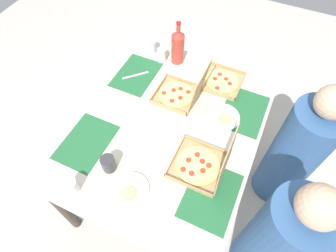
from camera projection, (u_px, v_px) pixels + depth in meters
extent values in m
plane|color=beige|center=(168.00, 179.00, 2.36)|extent=(6.00, 6.00, 0.00)
cylinder|color=#3F3328|center=(149.00, 81.00, 2.49)|extent=(0.07, 0.07, 0.75)
cylinder|color=#3F3328|center=(62.00, 207.00, 1.85)|extent=(0.07, 0.07, 0.75)
cylinder|color=#3F3328|center=(254.00, 117.00, 2.26)|extent=(0.07, 0.07, 0.75)
cube|color=beige|center=(168.00, 127.00, 1.74)|extent=(1.37, 1.08, 0.03)
cube|color=#236638|center=(136.00, 74.00, 1.98)|extent=(0.36, 0.26, 0.00)
cube|color=#236638|center=(86.00, 142.00, 1.66)|extent=(0.36, 0.26, 0.00)
cube|color=#236638|center=(244.00, 111.00, 1.79)|extent=(0.36, 0.26, 0.00)
cube|color=#236638|center=(211.00, 195.00, 1.47)|extent=(0.36, 0.26, 0.00)
cube|color=tan|center=(198.00, 166.00, 1.57)|extent=(0.28, 0.28, 0.01)
cube|color=tan|center=(207.00, 145.00, 1.62)|extent=(0.01, 0.28, 0.03)
cube|color=tan|center=(188.00, 186.00, 1.48)|extent=(0.01, 0.28, 0.03)
cube|color=tan|center=(175.00, 155.00, 1.58)|extent=(0.28, 0.01, 0.03)
cube|color=tan|center=(222.00, 174.00, 1.52)|extent=(0.28, 0.01, 0.03)
cylinder|color=#E0B76B|center=(198.00, 165.00, 1.56)|extent=(0.25, 0.25, 0.01)
cylinder|color=#EFD67F|center=(198.00, 165.00, 1.55)|extent=(0.22, 0.22, 0.00)
cylinder|color=red|center=(192.00, 173.00, 1.52)|extent=(0.03, 0.03, 0.00)
cylinder|color=red|center=(203.00, 171.00, 1.53)|extent=(0.03, 0.03, 0.00)
cylinder|color=red|center=(209.00, 165.00, 1.55)|extent=(0.03, 0.03, 0.00)
cylinder|color=red|center=(202.00, 161.00, 1.56)|extent=(0.03, 0.03, 0.00)
cylinder|color=red|center=(197.00, 155.00, 1.58)|extent=(0.03, 0.03, 0.00)
cylinder|color=red|center=(189.00, 160.00, 1.56)|extent=(0.03, 0.03, 0.00)
cylinder|color=red|center=(183.00, 169.00, 1.53)|extent=(0.03, 0.03, 0.00)
cube|color=tan|center=(226.00, 161.00, 1.39)|extent=(0.28, 0.02, 0.28)
cube|color=tan|center=(176.00, 96.00, 1.86)|extent=(0.26, 0.26, 0.01)
cube|color=tan|center=(184.00, 81.00, 1.91)|extent=(0.01, 0.26, 0.03)
cube|color=tan|center=(168.00, 108.00, 1.78)|extent=(0.01, 0.26, 0.03)
cube|color=tan|center=(159.00, 88.00, 1.88)|extent=(0.26, 0.01, 0.03)
cube|color=tan|center=(194.00, 100.00, 1.82)|extent=(0.26, 0.01, 0.03)
cylinder|color=#E0B76B|center=(176.00, 95.00, 1.85)|extent=(0.23, 0.23, 0.01)
cylinder|color=#EFD67F|center=(176.00, 94.00, 1.85)|extent=(0.21, 0.21, 0.00)
cylinder|color=red|center=(172.00, 101.00, 1.81)|extent=(0.03, 0.03, 0.00)
cylinder|color=red|center=(180.00, 98.00, 1.82)|extent=(0.03, 0.03, 0.00)
cylinder|color=red|center=(188.00, 92.00, 1.85)|extent=(0.03, 0.03, 0.00)
cylinder|color=red|center=(181.00, 89.00, 1.87)|extent=(0.03, 0.03, 0.00)
cylinder|color=red|center=(174.00, 90.00, 1.86)|extent=(0.03, 0.03, 0.00)
cylinder|color=red|center=(164.00, 93.00, 1.85)|extent=(0.03, 0.03, 0.00)
cube|color=tan|center=(200.00, 86.00, 1.69)|extent=(0.26, 0.05, 0.26)
cube|color=tan|center=(222.00, 82.00, 1.93)|extent=(0.26, 0.26, 0.01)
cube|color=tan|center=(228.00, 68.00, 1.98)|extent=(0.01, 0.26, 0.03)
cube|color=tan|center=(216.00, 93.00, 1.85)|extent=(0.01, 0.26, 0.03)
cube|color=tan|center=(205.00, 75.00, 1.95)|extent=(0.26, 0.01, 0.03)
cube|color=tan|center=(240.00, 86.00, 1.89)|extent=(0.26, 0.01, 0.03)
cylinder|color=#E0B76B|center=(222.00, 81.00, 1.92)|extent=(0.23, 0.23, 0.01)
cylinder|color=#EFD67F|center=(222.00, 80.00, 1.92)|extent=(0.21, 0.21, 0.00)
cylinder|color=red|center=(217.00, 88.00, 1.87)|extent=(0.03, 0.03, 0.00)
cylinder|color=red|center=(230.00, 84.00, 1.90)|extent=(0.03, 0.03, 0.00)
cylinder|color=red|center=(226.00, 79.00, 1.92)|extent=(0.03, 0.03, 0.00)
cylinder|color=red|center=(220.00, 74.00, 1.95)|extent=(0.03, 0.03, 0.00)
cylinder|color=red|center=(215.00, 79.00, 1.92)|extent=(0.03, 0.03, 0.00)
cylinder|color=white|center=(223.00, 117.00, 1.76)|extent=(0.20, 0.20, 0.01)
cylinder|color=white|center=(223.00, 117.00, 1.75)|extent=(0.21, 0.21, 0.01)
cylinder|color=#E0B76B|center=(226.00, 119.00, 1.73)|extent=(0.08, 0.08, 0.01)
cylinder|color=#EFD67F|center=(226.00, 118.00, 1.73)|extent=(0.07, 0.07, 0.00)
cylinder|color=white|center=(130.00, 190.00, 1.48)|extent=(0.20, 0.20, 0.01)
cylinder|color=white|center=(130.00, 189.00, 1.48)|extent=(0.21, 0.21, 0.01)
cylinder|color=#E0B76B|center=(129.00, 193.00, 1.46)|extent=(0.08, 0.08, 0.01)
cylinder|color=#EFD67F|center=(129.00, 193.00, 1.45)|extent=(0.07, 0.07, 0.00)
cylinder|color=#B2382D|center=(178.00, 49.00, 1.97)|extent=(0.09, 0.09, 0.22)
cone|color=#B2382D|center=(178.00, 34.00, 1.86)|extent=(0.09, 0.09, 0.04)
cylinder|color=#B2382D|center=(178.00, 28.00, 1.82)|extent=(0.03, 0.03, 0.06)
cylinder|color=red|center=(179.00, 23.00, 1.80)|extent=(0.03, 0.03, 0.01)
cylinder|color=#333338|center=(108.00, 164.00, 1.52)|extent=(0.08, 0.08, 0.10)
cylinder|color=silver|center=(151.00, 47.00, 2.07)|extent=(0.08, 0.08, 0.10)
cylinder|color=silver|center=(72.00, 186.00, 1.45)|extent=(0.07, 0.07, 0.09)
cylinder|color=silver|center=(162.00, 55.00, 2.02)|extent=(0.07, 0.07, 0.10)
cube|color=#B7B7BC|center=(135.00, 75.00, 1.97)|extent=(0.15, 0.15, 0.00)
cube|color=#B7B7BC|center=(120.00, 103.00, 1.82)|extent=(0.13, 0.16, 0.00)
cylinder|color=#33598C|center=(292.00, 157.00, 1.93)|extent=(0.32, 0.32, 0.97)
sphere|color=#D1A889|center=(333.00, 102.00, 1.45)|extent=(0.19, 0.19, 0.19)
cylinder|color=#33598C|center=(273.00, 242.00, 1.60)|extent=(0.32, 0.32, 1.01)
sphere|color=#D1A889|center=(320.00, 207.00, 1.10)|extent=(0.19, 0.19, 0.19)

